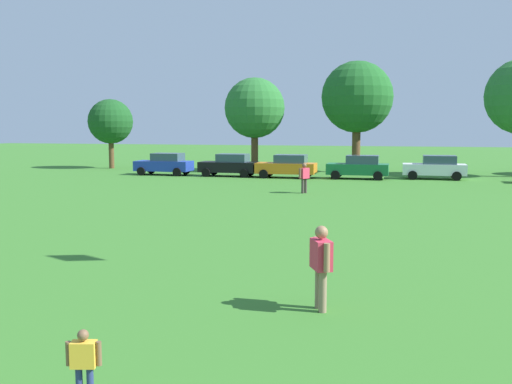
% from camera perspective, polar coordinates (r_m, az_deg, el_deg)
% --- Properties ---
extents(ground_plane, '(160.00, 160.00, 0.00)m').
position_cam_1_polar(ground_plane, '(32.70, 3.07, 0.01)').
color(ground_plane, '#387528').
extents(child_kite_flyer, '(0.47, 0.26, 1.01)m').
position_cam_1_polar(child_kite_flyer, '(8.31, -16.74, -15.64)').
color(child_kite_flyer, navy).
rests_on(child_kite_flyer, ground).
extents(adult_bystander, '(0.53, 0.75, 1.73)m').
position_cam_1_polar(adult_bystander, '(11.64, 6.49, -6.77)').
color(adult_bystander, '#8C7259').
rests_on(adult_bystander, ground).
extents(bystander_near_trees, '(0.55, 0.70, 1.69)m').
position_cam_1_polar(bystander_near_trees, '(32.02, 4.82, 1.66)').
color(bystander_near_trees, '#3F3833').
rests_on(bystander_near_trees, ground).
extents(parked_car_blue_0, '(4.30, 2.02, 1.68)m').
position_cam_1_polar(parked_car_blue_0, '(44.61, -9.06, 2.78)').
color(parked_car_blue_0, '#1E38AD').
rests_on(parked_car_blue_0, ground).
extents(parked_car_black_1, '(4.30, 2.02, 1.68)m').
position_cam_1_polar(parked_car_black_1, '(42.90, -2.64, 2.71)').
color(parked_car_black_1, black).
rests_on(parked_car_black_1, ground).
extents(parked_car_orange_2, '(4.30, 2.02, 1.68)m').
position_cam_1_polar(parked_car_orange_2, '(41.65, 3.13, 2.59)').
color(parked_car_orange_2, orange).
rests_on(parked_car_orange_2, ground).
extents(parked_car_green_3, '(4.30, 2.02, 1.68)m').
position_cam_1_polar(parked_car_green_3, '(41.32, 10.19, 2.47)').
color(parked_car_green_3, '#196B38').
rests_on(parked_car_green_3, ground).
extents(parked_car_white_4, '(4.30, 2.02, 1.68)m').
position_cam_1_polar(parked_car_white_4, '(42.40, 17.40, 2.38)').
color(parked_car_white_4, white).
rests_on(parked_car_white_4, ground).
extents(tree_far_left, '(3.93, 3.93, 6.12)m').
position_cam_1_polar(tree_far_left, '(52.68, -14.26, 6.79)').
color(tree_far_left, brown).
rests_on(tree_far_left, ground).
extents(tree_left, '(4.94, 4.94, 7.70)m').
position_cam_1_polar(tree_left, '(47.48, -0.14, 8.33)').
color(tree_left, brown).
rests_on(tree_left, ground).
extents(tree_center_left, '(5.73, 5.73, 8.93)m').
position_cam_1_polar(tree_center_left, '(47.26, 10.02, 9.25)').
color(tree_center_left, brown).
rests_on(tree_center_left, ground).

